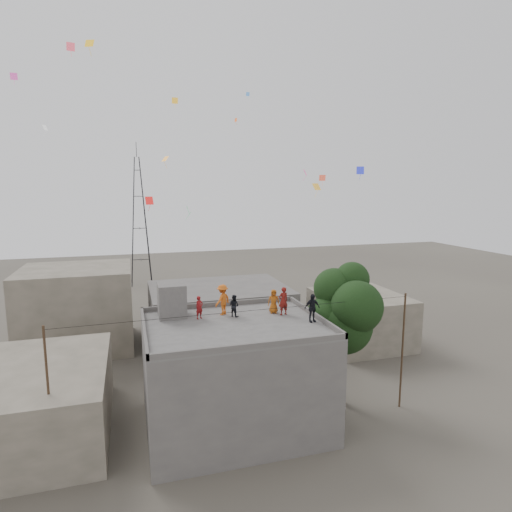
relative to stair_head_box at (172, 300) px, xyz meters
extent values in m
plane|color=#433E37|center=(3.20, -2.60, -7.10)|extent=(140.00, 140.00, 0.00)
cube|color=#504D4B|center=(3.20, -2.60, -4.10)|extent=(10.00, 8.00, 6.00)
cube|color=#514F4D|center=(3.20, -2.60, -1.05)|extent=(10.00, 8.00, 0.10)
cube|color=#504D4B|center=(3.20, 1.32, -0.85)|extent=(10.00, 0.15, 0.30)
cube|color=#504D4B|center=(3.20, -6.53, -0.85)|extent=(10.00, 0.15, 0.30)
cube|color=#504D4B|center=(8.12, -2.60, -0.85)|extent=(0.15, 8.00, 0.30)
cube|color=#504D4B|center=(-1.72, -2.60, -0.85)|extent=(0.15, 8.00, 0.30)
cube|color=#504D4B|center=(0.00, 0.00, 0.00)|extent=(1.60, 1.80, 2.00)
cube|color=#5A5547|center=(-7.80, -0.60, -5.10)|extent=(8.00, 10.00, 4.00)
cube|color=#504D4B|center=(5.20, 11.40, -4.60)|extent=(12.00, 9.00, 5.00)
cube|color=#5A5547|center=(-6.80, 13.40, -3.60)|extent=(9.00, 8.00, 7.00)
cube|color=#5A5547|center=(17.20, 7.40, -4.90)|extent=(7.00, 8.00, 4.40)
cylinder|color=black|center=(10.40, -2.10, -5.10)|extent=(0.44, 0.44, 4.00)
cylinder|color=black|center=(10.55, -2.00, -3.50)|extent=(0.64, 0.91, 2.14)
sphere|color=black|center=(10.40, -2.10, -1.90)|extent=(3.60, 3.60, 3.60)
sphere|color=black|center=(11.50, -1.80, -1.10)|extent=(3.00, 3.00, 3.00)
sphere|color=black|center=(9.50, -1.60, -1.50)|extent=(2.80, 2.80, 2.80)
sphere|color=black|center=(10.80, -2.90, -0.50)|extent=(3.20, 3.20, 3.20)
sphere|color=black|center=(10.10, -1.20, 0.30)|extent=(2.60, 2.60, 2.60)
sphere|color=black|center=(11.20, -1.50, 0.90)|extent=(2.20, 2.20, 2.20)
cylinder|color=black|center=(-6.30, -4.10, -3.40)|extent=(0.12, 0.12, 7.40)
cylinder|color=black|center=(13.70, -3.60, -3.40)|extent=(0.12, 0.12, 7.40)
cylinder|color=black|center=(3.70, -3.85, 0.10)|extent=(20.00, 0.52, 0.02)
cylinder|color=black|center=(-1.65, 36.55, 1.90)|extent=(1.27, 1.27, 18.01)
cylinder|color=black|center=(0.05, 36.55, 1.90)|extent=(1.27, 1.27, 18.01)
cylinder|color=black|center=(0.05, 38.25, 1.90)|extent=(1.27, 1.27, 18.01)
cylinder|color=black|center=(-1.65, 38.25, 1.90)|extent=(1.27, 1.27, 18.01)
cube|color=black|center=(-0.80, 37.40, -3.50)|extent=(2.36, 0.08, 0.08)
cube|color=black|center=(-0.80, 37.40, -3.50)|extent=(0.08, 2.36, 0.08)
cube|color=black|center=(-0.80, 37.40, 1.00)|extent=(1.81, 0.08, 0.08)
cube|color=black|center=(-0.80, 37.40, 1.00)|extent=(0.08, 1.81, 0.08)
cube|color=black|center=(-0.80, 37.40, 5.50)|extent=(1.26, 0.08, 0.08)
cube|color=black|center=(-0.80, 37.40, 5.50)|extent=(0.08, 1.26, 0.08)
cube|color=black|center=(-0.80, 37.40, 9.10)|extent=(0.82, 0.08, 0.08)
cube|color=black|center=(-0.80, 37.40, 9.10)|extent=(0.08, 0.82, 0.08)
cylinder|color=black|center=(-0.80, 37.40, 11.90)|extent=(0.08, 0.08, 2.00)
imported|color=maroon|center=(6.50, -1.65, -0.14)|extent=(0.70, 0.53, 1.73)
imported|color=#9E4D12|center=(6.07, -1.10, -0.26)|extent=(0.81, 0.62, 1.48)
imported|color=black|center=(3.56, -1.10, -0.34)|extent=(0.80, 0.82, 1.33)
imported|color=black|center=(7.60, -3.44, -0.18)|extent=(1.00, 0.48, 1.65)
imported|color=#CC5917|center=(2.99, -0.55, -0.07)|extent=(1.37, 1.30, 1.87)
imported|color=maroon|center=(1.49, -0.98, -0.32)|extent=(0.59, 0.53, 1.36)
plane|color=red|center=(-1.04, 0.92, 5.89)|extent=(0.51, 0.32, 0.47)
plane|color=#FF288E|center=(9.64, 2.72, 7.70)|extent=(0.32, 0.48, 0.39)
plane|color=yellow|center=(1.27, 6.77, 12.77)|extent=(0.43, 0.18, 0.39)
plane|color=#232BCA|center=(12.07, -0.51, 7.74)|extent=(0.48, 0.13, 0.49)
plane|color=white|center=(-7.46, 7.90, 10.71)|extent=(0.33, 0.43, 0.37)
plane|color=#F6591B|center=(7.32, 13.18, 12.64)|extent=(0.17, 0.32, 0.32)
plane|color=#2EAD60|center=(0.88, -1.59, 5.45)|extent=(0.17, 0.45, 0.42)
plane|color=#EB5137|center=(11.73, 4.36, 7.38)|extent=(0.51, 0.33, 0.43)
plane|color=orange|center=(0.07, 2.11, 8.40)|extent=(0.45, 0.50, 0.32)
plane|color=#4685D2|center=(7.96, 11.47, 14.54)|extent=(0.33, 0.14, 0.30)
plane|color=#DD45A5|center=(-7.82, 1.62, 12.55)|extent=(0.37, 0.12, 0.35)
plane|color=yellow|center=(9.55, 0.59, 6.71)|extent=(0.49, 0.60, 0.43)
plane|color=#F94E63|center=(-4.68, -0.51, 13.69)|extent=(0.42, 0.23, 0.38)
plane|color=gold|center=(-3.69, -1.86, 13.54)|extent=(0.47, 0.35, 0.38)
camera|label=1|loc=(-2.27, -25.24, 6.61)|focal=30.00mm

